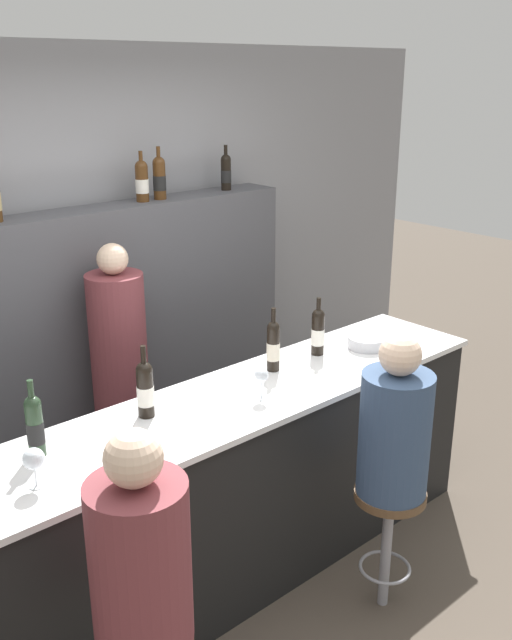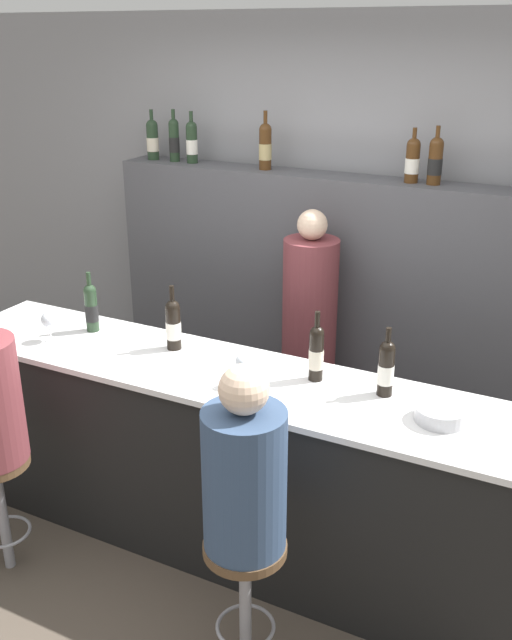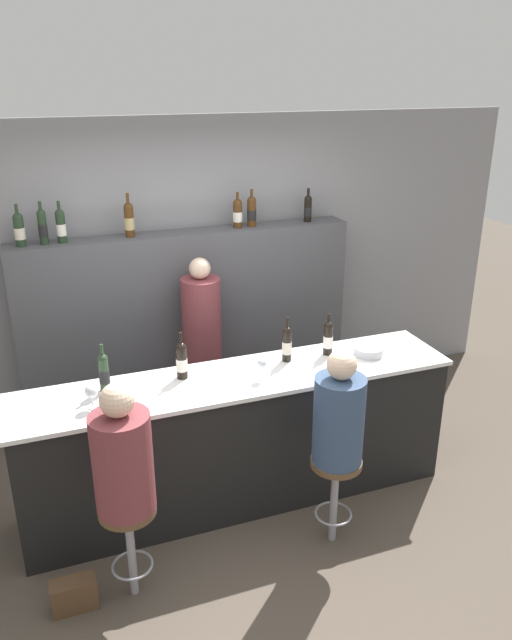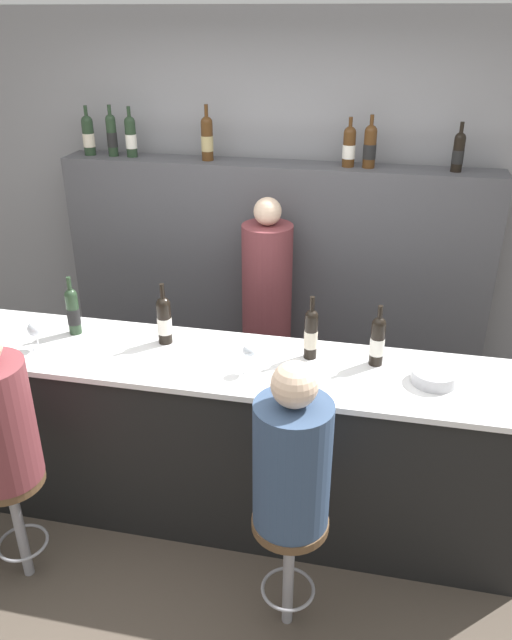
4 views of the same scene
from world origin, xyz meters
name	(u,v)px [view 4 (image 4 of 4)]	position (x,y,z in m)	size (l,w,h in m)	color
ground_plane	(217,548)	(0.00, 0.00, 0.00)	(16.00, 16.00, 0.00)	#4C4238
wall_back	(281,212)	(0.00, 1.85, 1.30)	(6.40, 0.05, 2.60)	gray
bar_counter	(228,440)	(0.00, 0.29, 0.50)	(3.04, 0.61, 0.99)	black
back_bar_cabinet	(274,285)	(0.00, 1.62, 0.84)	(2.85, 0.28, 1.69)	#4C4C51
wine_bottle_counter_0	(73,311)	(-0.87, 0.41, 1.12)	(0.07, 0.07, 0.33)	#233823
wine_bottle_counter_1	(164,320)	(-0.36, 0.41, 1.12)	(0.08, 0.08, 0.33)	black
wine_bottle_counter_2	(311,333)	(0.41, 0.41, 1.13)	(0.07, 0.07, 0.33)	black
wine_bottle_counter_3	(377,340)	(0.73, 0.41, 1.12)	(0.07, 0.07, 0.32)	black
wine_bottle_backbar_0	(88,135)	(-1.28, 1.62, 1.82)	(0.08, 0.08, 0.32)	#233823
wine_bottle_backbar_1	(112,135)	(-1.11, 1.62, 1.83)	(0.07, 0.07, 0.33)	#233823
wine_bottle_backbar_2	(131,136)	(-0.97, 1.62, 1.82)	(0.07, 0.07, 0.32)	#233823
wine_bottle_backbar_3	(207,138)	(-0.45, 1.62, 1.83)	(0.08, 0.08, 0.35)	#4C2D14
wine_bottle_backbar_4	(349,146)	(0.46, 1.62, 1.81)	(0.08, 0.08, 0.30)	#4C2D14
wine_bottle_backbar_5	(370,146)	(0.58, 1.62, 1.82)	(0.08, 0.08, 0.32)	#4C2D14
wine_bottle_backbar_6	(458,152)	(1.11, 1.62, 1.81)	(0.07, 0.07, 0.29)	black
wine_glass_0	(35,330)	(-0.98, 0.20, 1.10)	(0.08, 0.08, 0.16)	silver
wine_glass_1	(249,352)	(0.14, 0.20, 1.10)	(0.06, 0.06, 0.15)	silver
metal_bowl	(434,376)	(1.01, 0.29, 1.02)	(0.22, 0.22, 0.06)	#B7B7BC
bar_stool_left	(13,500)	(-0.89, -0.35, 0.48)	(0.33, 0.33, 0.63)	gray
bar_stool_right	(289,544)	(0.44, -0.35, 0.48)	(0.33, 0.33, 0.63)	gray
guest_seated_right	(292,457)	(0.44, -0.35, 0.95)	(0.32, 0.32, 0.76)	#334766
bartender	(267,323)	(0.02, 1.27, 0.72)	(0.32, 0.32, 1.56)	brown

